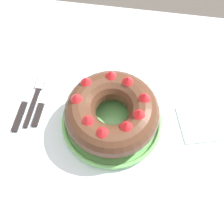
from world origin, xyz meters
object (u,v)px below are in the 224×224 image
Objects in this scene: serving_dish at (112,121)px; bundt_cake at (112,112)px; fork at (36,96)px; napkin at (209,122)px; serving_knife at (25,103)px; cake_knife at (41,105)px.

serving_dish is 0.05m from bundt_cake.
serving_dish is at bearing -11.20° from fork.
bundt_cake is 1.50× the size of napkin.
serving_dish is 1.34× the size of serving_knife.
bundt_cake is 0.25m from fork.
bundt_cake is 0.22m from cake_knife.
serving_dish reaches higher than fork.
bundt_cake is 1.20× the size of serving_knife.
serving_dish reaches higher than cake_knife.
cake_knife is (-0.21, 0.02, -0.06)m from bundt_cake.
serving_knife and cake_knife have the same top height.
fork is at bearing 179.13° from napkin.
bundt_cake is at bearing -0.13° from cake_knife.
serving_knife is 1.26× the size of cake_knife.
serving_dish is 1.53× the size of fork.
serving_dish is 1.67× the size of napkin.
napkin is (0.51, -0.01, -0.00)m from fork.
serving_knife is 0.54m from napkin.
serving_dish is 0.27m from serving_knife.
cake_knife reaches higher than napkin.
serving_dish is 0.24m from fork.
bundt_cake is (-0.00, 0.00, 0.05)m from serving_dish.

